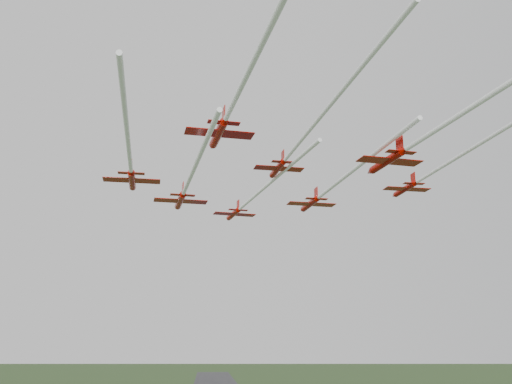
{
  "coord_description": "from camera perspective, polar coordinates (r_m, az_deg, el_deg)",
  "views": [
    {
      "loc": [
        -9.22,
        -88.84,
        33.15
      ],
      "look_at": [
        -1.16,
        5.92,
        58.6
      ],
      "focal_mm": 40.0,
      "sensor_mm": 36.0,
      "label": 1
    }
  ],
  "objects": [
    {
      "name": "jet_row4_right",
      "position": [
        70.87,
        17.33,
        5.8
      ],
      "size": [
        12.65,
        51.28,
        2.68
      ],
      "rotation": [
        0.0,
        0.0,
        0.17
      ],
      "color": "#9F0700"
    },
    {
      "name": "jet_row3_mid",
      "position": [
        79.28,
        4.48,
        5.12
      ],
      "size": [
        9.94,
        52.55,
        2.37
      ],
      "rotation": [
        0.0,
        0.0,
        0.12
      ],
      "color": "#9F0700"
    },
    {
      "name": "jet_row2_left",
      "position": [
        92.0,
        -6.97,
        0.58
      ],
      "size": [
        11.0,
        47.76,
        2.79
      ],
      "rotation": [
        0.0,
        0.0,
        0.14
      ],
      "color": "#9F0700"
    },
    {
      "name": "jet_lead",
      "position": [
        110.93,
        -0.65,
        -0.83
      ],
      "size": [
        14.43,
        53.35,
        2.68
      ],
      "rotation": [
        0.0,
        0.0,
        0.2
      ],
      "color": "#9F0700"
    },
    {
      "name": "jet_row2_right",
      "position": [
        100.81,
        7.28,
        0.26
      ],
      "size": [
        10.45,
        50.73,
        2.79
      ],
      "rotation": [
        0.0,
        0.0,
        0.12
      ],
      "color": "#9F0700"
    },
    {
      "name": "jet_row3_right",
      "position": [
        84.43,
        20.09,
        3.67
      ],
      "size": [
        9.94,
        67.05,
        2.35
      ],
      "rotation": [
        0.0,
        0.0,
        0.09
      ],
      "color": "#9F0700"
    },
    {
      "name": "jet_row3_left",
      "position": [
        81.1,
        -12.49,
        3.08
      ],
      "size": [
        8.88,
        46.76,
        2.61
      ],
      "rotation": [
        0.0,
        0.0,
        0.1
      ],
      "color": "#9F0700"
    },
    {
      "name": "jet_row4_left",
      "position": [
        64.43,
        -2.05,
        9.34
      ],
      "size": [
        11.38,
        50.62,
        2.68
      ],
      "rotation": [
        0.0,
        0.0,
        0.15
      ],
      "color": "#9F0700"
    }
  ]
}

